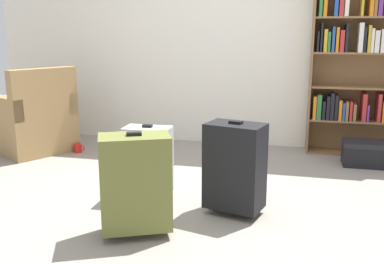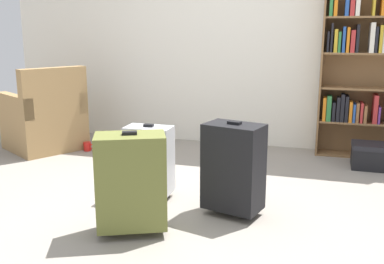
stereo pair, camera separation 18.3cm
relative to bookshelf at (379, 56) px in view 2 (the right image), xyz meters
name	(u,v)px [view 2 (the right image)]	position (x,y,z in m)	size (l,w,h in m)	color
ground_plane	(199,211)	(-1.29, -1.88, -1.02)	(10.14, 10.14, 0.00)	gray
back_wall	(251,27)	(-1.29, 0.18, 0.28)	(5.79, 0.10, 2.60)	silver
bookshelf	(379,56)	(0.00, 0.00, 0.00)	(1.09, 0.26, 2.07)	brown
armchair	(45,121)	(-3.35, -0.70, -0.71)	(0.96, 0.96, 0.90)	#9E7A4C
mug	(88,146)	(-2.89, -0.65, -0.97)	(0.12, 0.08, 0.10)	red
storage_box	(378,156)	(0.03, -0.42, -0.90)	(0.47, 0.29, 0.24)	black
suitcase_silver	(149,160)	(-1.73, -1.72, -0.72)	(0.35, 0.20, 0.58)	#B7BABF
suitcase_black	(233,167)	(-1.05, -1.86, -0.67)	(0.44, 0.34, 0.67)	black
suitcase_olive	(131,181)	(-1.60, -2.34, -0.67)	(0.50, 0.41, 0.67)	brown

